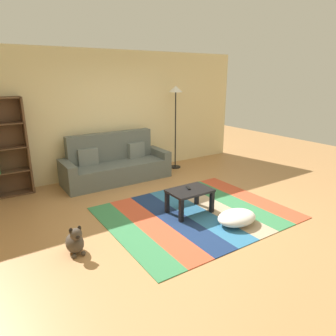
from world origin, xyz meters
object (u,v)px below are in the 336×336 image
couch (116,165)px  standing_lamp (176,100)px  tv_remote (188,188)px  dog (75,242)px  pouf (237,218)px  coffee_table (190,194)px

couch → standing_lamp: (1.59, 0.05, 1.29)m
tv_remote → dog: bearing=-151.8°
dog → tv_remote: (1.94, 0.21, 0.26)m
couch → standing_lamp: bearing=1.7°
couch → standing_lamp: standing_lamp is taller
tv_remote → pouf: bearing=-44.4°
pouf → dog: size_ratio=1.63×
couch → coffee_table: couch is taller
pouf → standing_lamp: standing_lamp is taller
standing_lamp → couch: bearing=-178.3°
couch → standing_lamp: size_ratio=1.16×
dog → standing_lamp: size_ratio=0.20×
dog → tv_remote: bearing=6.1°
standing_lamp → tv_remote: standing_lamp is taller
coffee_table → dog: 1.94m
couch → tv_remote: 2.15m
couch → coffee_table: bearing=-81.5°
couch → pouf: size_ratio=3.50×
standing_lamp → tv_remote: size_ratio=12.97×
standing_lamp → pouf: bearing=-107.0°
pouf → tv_remote: (-0.34, 0.78, 0.31)m
pouf → tv_remote: bearing=113.5°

